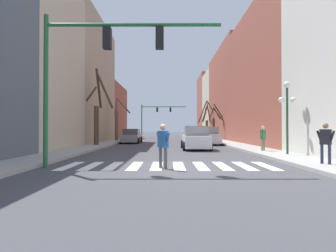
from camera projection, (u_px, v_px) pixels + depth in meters
ground_plane at (168, 168)px, 10.10m from camera, size 240.00×240.00×0.00m
sidewalk_left at (7, 166)px, 10.10m from camera, size 2.21×90.00×0.15m
sidewalk_right at (328, 166)px, 10.11m from camera, size 2.21×90.00×0.15m
building_row_left at (60, 85)px, 25.11m from camera, size 6.00×42.59×13.70m
building_row_right at (243, 93)px, 35.69m from camera, size 6.00×61.97×13.93m
crosswalk_stripes at (168, 166)px, 10.81m from camera, size 8.55×2.60×0.01m
traffic_signal_near at (98, 56)px, 10.39m from camera, size 7.05×0.28×6.07m
traffic_signal_far at (155, 113)px, 48.30m from camera, size 8.24×0.28×6.04m
street_lamp_right_corner at (287, 102)px, 14.38m from camera, size 0.95×0.36×3.99m
car_parked_left_mid at (193, 134)px, 41.17m from camera, size 2.02×4.59×1.72m
car_parked_left_far at (195, 139)px, 19.66m from camera, size 2.05×4.34×1.75m
car_parked_right_mid at (207, 136)px, 25.59m from camera, size 2.20×4.36×1.74m
car_parked_right_near at (131, 136)px, 28.67m from camera, size 1.99×4.71×1.55m
pedestrian_on_right_sidewalk at (263, 136)px, 16.76m from camera, size 0.54×0.53×1.57m
pedestrian_waiting_at_curb at (325, 140)px, 10.27m from camera, size 0.49×0.60×1.61m
pedestrian_near_right_corner at (163, 142)px, 10.07m from camera, size 0.57×0.60×1.72m
street_tree_left_near at (215, 122)px, 34.77m from camera, size 2.28×1.04×4.75m
street_tree_left_far at (117, 121)px, 31.98m from camera, size 2.10×3.31×5.21m
street_tree_right_far at (207, 120)px, 42.66m from camera, size 3.50×2.17×6.03m
street_tree_right_near at (97, 111)px, 23.28m from camera, size 3.10×2.06×6.77m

